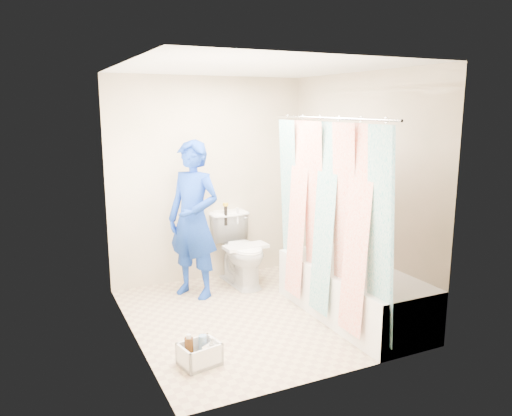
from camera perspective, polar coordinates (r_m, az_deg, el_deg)
name	(u,v)px	position (r m, az deg, el deg)	size (l,w,h in m)	color
floor	(256,315)	(5.11, 0.01, -12.15)	(2.60, 2.60, 0.00)	tan
ceiling	(256,67)	(4.70, 0.01, 15.77)	(2.40, 2.60, 0.02)	white
wall_back	(209,180)	(5.95, -5.38, 3.22)	(2.40, 0.02, 2.40)	beige
wall_front	(333,226)	(3.65, 8.78, -2.09)	(2.40, 0.02, 2.40)	beige
wall_left	(129,208)	(4.39, -14.29, -0.02)	(0.02, 2.60, 2.40)	beige
wall_right	(359,189)	(5.38, 11.65, 2.16)	(0.02, 2.60, 2.40)	beige
bathtub	(352,291)	(5.08, 10.93, -9.26)	(0.70, 1.75, 0.50)	silver
curtain_rod	(329,118)	(4.57, 8.34, 10.12)	(0.02, 0.02, 1.90)	silver
shower_curtain	(326,220)	(4.68, 8.01, -1.32)	(0.06, 1.75, 1.80)	white
toilet	(241,250)	(5.85, -1.75, -4.79)	(0.46, 0.81, 0.82)	white
tank_lid	(246,247)	(5.71, -1.17, -4.43)	(0.51, 0.22, 0.04)	white
tank_internals	(229,213)	(5.92, -3.13, -0.61)	(0.20, 0.07, 0.27)	black
plumber	(194,220)	(5.42, -7.15, -1.33)	(0.62, 0.41, 1.71)	navy
cleaning_caddy	(201,354)	(4.22, -6.35, -16.29)	(0.35, 0.30, 0.24)	silver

